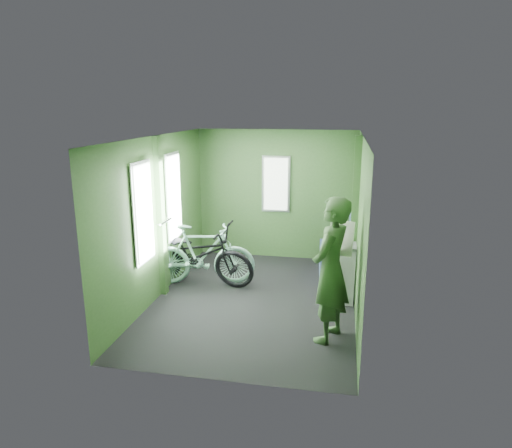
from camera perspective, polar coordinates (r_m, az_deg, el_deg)
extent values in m
plane|color=black|center=(6.61, -0.17, -9.48)|extent=(4.00, 4.00, 0.00)
cube|color=silver|center=(6.05, -0.18, 10.83)|extent=(2.80, 4.00, 0.02)
cube|color=#325527|center=(8.16, 2.52, 3.64)|extent=(2.80, 0.02, 2.30)
cube|color=#325527|center=(4.37, -5.22, -6.18)|extent=(2.80, 0.02, 2.30)
cube|color=#325527|center=(6.64, -12.13, 0.78)|extent=(0.02, 4.00, 2.30)
cube|color=#325527|center=(6.13, 12.78, -0.40)|extent=(0.02, 4.00, 2.30)
cube|color=#325527|center=(6.62, -11.81, 0.76)|extent=(0.08, 0.12, 2.30)
cube|color=silver|center=(6.08, -13.82, 1.37)|extent=(0.02, 0.56, 1.34)
cube|color=silver|center=(7.07, -10.16, 3.38)|extent=(0.02, 0.56, 1.34)
cube|color=white|center=(5.98, -14.04, 6.31)|extent=(0.00, 0.12, 0.12)
cube|color=white|center=(6.99, -10.28, 7.65)|extent=(0.00, 0.12, 0.12)
cylinder|color=silver|center=(6.61, -11.22, 0.32)|extent=(0.03, 0.40, 0.03)
cube|color=#325527|center=(6.71, 12.22, 0.92)|extent=(0.10, 0.10, 2.30)
cube|color=white|center=(6.88, 12.74, 7.16)|extent=(0.02, 0.40, 0.50)
cube|color=silver|center=(8.08, 2.49, 4.98)|extent=(0.50, 0.02, 1.00)
imported|color=black|center=(7.25, -7.26, -7.38)|extent=(1.98, 1.12, 1.08)
imported|color=#8BC7B3|center=(7.20, -6.67, -7.50)|extent=(1.70, 0.87, 1.01)
imported|color=#33502B|center=(5.33, 9.29, -5.72)|extent=(0.61, 0.73, 1.73)
cube|color=silver|center=(5.51, 10.61, -1.74)|extent=(0.31, 0.19, 0.41)
cube|color=gray|center=(6.55, 11.15, -6.06)|extent=(0.25, 0.34, 0.84)
cube|color=navy|center=(7.51, 10.02, -4.71)|extent=(0.60, 1.00, 0.49)
cube|color=navy|center=(7.37, 12.04, -1.03)|extent=(0.13, 0.97, 0.54)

